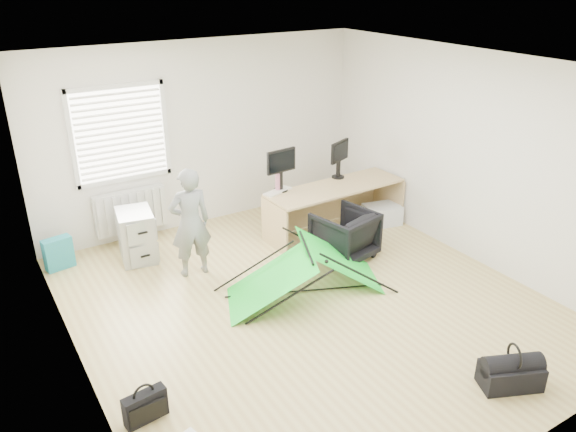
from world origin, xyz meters
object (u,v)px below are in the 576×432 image
monitor_left (281,176)px  monitor_right (338,164)px  person (190,223)px  kite (306,270)px  filing_cabinet (136,235)px  thermos (278,182)px  storage_crate (382,214)px  desk (335,209)px  duffel_bag (511,375)px  office_chair (344,235)px  laptop_bag (145,407)px

monitor_left → monitor_right: size_ratio=1.07×
monitor_right → person: (-2.51, -0.34, -0.21)m
person → kite: bearing=135.7°
filing_cabinet → monitor_left: size_ratio=1.46×
thermos → storage_crate: bearing=-16.3°
desk → kite: 1.76m
monitor_left → person: bearing=-173.6°
filing_cabinet → monitor_right: bearing=1.8°
person → thermos: bearing=-161.3°
thermos → duffel_bag: size_ratio=0.47×
monitor_left → office_chair: (0.39, -0.99, -0.60)m
thermos → person: (-1.47, -0.35, -0.13)m
monitor_right → storage_crate: size_ratio=0.82×
duffel_bag → office_chair: bearing=109.2°
person → storage_crate: person is taller
office_chair → thermos: bearing=-79.0°
monitor_right → storage_crate: monitor_right is taller
filing_cabinet → duffel_bag: size_ratio=1.22×
kite → person: bearing=153.7°
laptop_bag → storage_crate: bearing=18.0°
kite → laptop_bag: (-2.33, -1.01, -0.16)m
filing_cabinet → thermos: 2.05m
storage_crate → duffel_bag: 3.68m
desk → person: bearing=179.7°
storage_crate → monitor_right: bearing=139.8°
person → office_chair: bearing=166.2°
thermos → person: bearing=-166.6°
desk → monitor_left: bearing=157.9°
person → duffel_bag: size_ratio=2.54×
monitor_left → kite: 1.69m
laptop_bag → person: bearing=50.7°
monitor_right → thermos: size_ratio=1.68×
filing_cabinet → office_chair: bearing=-21.1°
desk → duffel_bag: (-0.59, -3.58, -0.23)m
kite → filing_cabinet: bearing=150.4°
kite → thermos: bearing=94.5°
monitor_right → desk: bearing=-154.5°
monitor_left → laptop_bag: size_ratio=1.22×
thermos → laptop_bag: 3.84m
thermos → laptop_bag: (-2.83, -2.50, -0.70)m
monitor_left → storage_crate: size_ratio=0.88×
monitor_right → thermos: monitor_right is taller
monitor_left → person: person is taller
filing_cabinet → person: size_ratio=0.48×
filing_cabinet → laptop_bag: filing_cabinet is taller
person → desk: bearing=-173.3°
storage_crate → laptop_bag: (-4.39, -2.04, -0.01)m
desk → office_chair: 0.80m
monitor_right → duffel_bag: size_ratio=0.78×
office_chair → storage_crate: 1.28m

